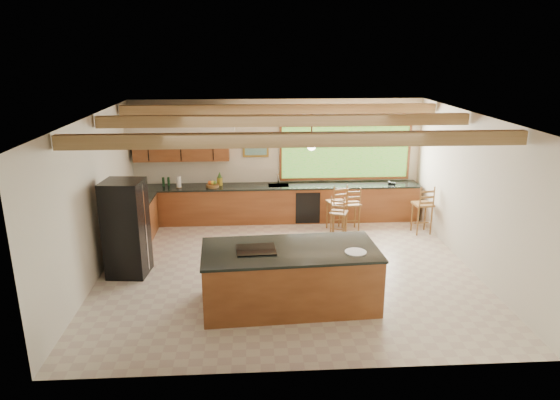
{
  "coord_description": "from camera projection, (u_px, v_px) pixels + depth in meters",
  "views": [
    {
      "loc": [
        -0.69,
        -8.99,
        4.18
      ],
      "look_at": [
        -0.09,
        0.8,
        1.18
      ],
      "focal_mm": 32.0,
      "sensor_mm": 36.0,
      "label": 1
    }
  ],
  "objects": [
    {
      "name": "room_shell",
      "position": [
        277.0,
        152.0,
        9.81
      ],
      "size": [
        7.27,
        6.54,
        3.02
      ],
      "color": "beige",
      "rests_on": "ground"
    },
    {
      "name": "counter_run",
      "position": [
        246.0,
        208.0,
        12.07
      ],
      "size": [
        7.12,
        3.1,
        1.26
      ],
      "color": "brown",
      "rests_on": "ground"
    },
    {
      "name": "bar_stool_d",
      "position": [
        424.0,
        205.0,
        11.53
      ],
      "size": [
        0.46,
        0.46,
        1.17
      ],
      "rotation": [
        0.0,
        0.0,
        0.1
      ],
      "color": "brown",
      "rests_on": "ground"
    },
    {
      "name": "bar_stool_b",
      "position": [
        337.0,
        203.0,
        11.73
      ],
      "size": [
        0.51,
        0.51,
        1.15
      ],
      "rotation": [
        0.0,
        0.0,
        0.29
      ],
      "color": "brown",
      "rests_on": "ground"
    },
    {
      "name": "island",
      "position": [
        290.0,
        277.0,
        8.36
      ],
      "size": [
        2.98,
        1.52,
        1.03
      ],
      "rotation": [
        0.0,
        0.0,
        0.06
      ],
      "color": "brown",
      "rests_on": "ground"
    },
    {
      "name": "refrigerator",
      "position": [
        126.0,
        228.0,
        9.39
      ],
      "size": [
        0.79,
        0.77,
        1.85
      ],
      "rotation": [
        0.0,
        0.0,
        -0.1
      ],
      "color": "black",
      "rests_on": "ground"
    },
    {
      "name": "ground",
      "position": [
        287.0,
        269.0,
        9.85
      ],
      "size": [
        7.2,
        7.2,
        0.0
      ],
      "primitive_type": "plane",
      "color": "beige",
      "rests_on": "ground"
    },
    {
      "name": "bar_stool_c",
      "position": [
        352.0,
        205.0,
        11.72
      ],
      "size": [
        0.43,
        0.43,
        1.09
      ],
      "rotation": [
        0.0,
        0.0,
        0.1
      ],
      "color": "brown",
      "rests_on": "ground"
    },
    {
      "name": "bar_stool_a",
      "position": [
        339.0,
        214.0,
        11.22
      ],
      "size": [
        0.48,
        0.48,
        1.02
      ],
      "rotation": [
        0.0,
        0.0,
        -0.39
      ],
      "color": "brown",
      "rests_on": "ground"
    }
  ]
}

